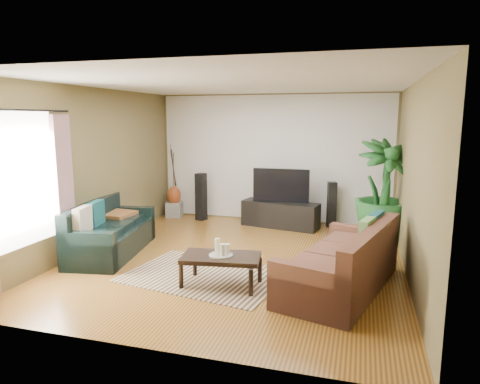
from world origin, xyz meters
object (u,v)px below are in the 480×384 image
(television, at_px, (281,185))
(side_table, at_px, (117,228))
(pedestal, at_px, (174,209))
(sofa_right, at_px, (340,257))
(speaker_right, at_px, (332,205))
(coffee_table, at_px, (221,270))
(sofa_left, at_px, (112,228))
(vase, at_px, (174,196))
(speaker_left, at_px, (201,197))
(tv_stand, at_px, (280,214))
(potted_plant, at_px, (383,191))

(television, xyz_separation_m, side_table, (-2.52, -2.02, -0.57))
(television, height_order, pedestal, television)
(sofa_right, bearing_deg, speaker_right, -158.10)
(coffee_table, bearing_deg, television, 78.64)
(sofa_left, relative_size, pedestal, 5.87)
(sofa_left, bearing_deg, vase, -6.66)
(sofa_right, relative_size, vase, 5.17)
(sofa_right, relative_size, side_table, 3.74)
(television, bearing_deg, pedestal, 174.53)
(sofa_right, distance_m, television, 3.26)
(coffee_table, xyz_separation_m, speaker_right, (1.18, 3.55, 0.26))
(sofa_left, bearing_deg, speaker_left, -21.68)
(coffee_table, xyz_separation_m, speaker_left, (-1.60, 3.41, 0.30))
(sofa_right, height_order, coffee_table, sofa_right)
(tv_stand, xyz_separation_m, pedestal, (-2.47, 0.26, -0.10))
(television, height_order, speaker_left, television)
(sofa_left, distance_m, tv_stand, 3.39)
(sofa_left, bearing_deg, speaker_right, -60.19)
(tv_stand, relative_size, speaker_right, 1.68)
(speaker_right, bearing_deg, potted_plant, -56.43)
(coffee_table, distance_m, television, 3.36)
(potted_plant, xyz_separation_m, pedestal, (-4.41, 0.77, -0.75))
(television, bearing_deg, vase, 174.53)
(coffee_table, relative_size, potted_plant, 0.56)
(speaker_left, bearing_deg, vase, -173.75)
(potted_plant, bearing_deg, television, 164.73)
(potted_plant, distance_m, vase, 4.49)
(tv_stand, distance_m, potted_plant, 2.11)
(sofa_left, xyz_separation_m, speaker_right, (3.33, 2.73, 0.04))
(pedestal, bearing_deg, side_table, -91.44)
(sofa_right, bearing_deg, coffee_table, -61.01)
(coffee_table, height_order, speaker_right, speaker_right)
(speaker_left, height_order, pedestal, speaker_left)
(tv_stand, relative_size, pedestal, 4.73)
(sofa_right, distance_m, potted_plant, 2.54)
(sofa_left, relative_size, speaker_right, 2.09)
(television, relative_size, speaker_left, 1.12)
(potted_plant, xyz_separation_m, vase, (-4.41, 0.77, -0.44))
(speaker_left, distance_m, speaker_right, 2.78)
(vase, distance_m, side_table, 2.27)
(side_table, bearing_deg, tv_stand, 38.43)
(coffee_table, distance_m, speaker_left, 3.78)
(coffee_table, distance_m, speaker_right, 3.75)
(sofa_right, height_order, television, television)
(speaker_left, distance_m, potted_plant, 3.79)
(sofa_left, height_order, vase, sofa_left)
(potted_plant, distance_m, side_table, 4.75)
(speaker_left, relative_size, side_table, 1.76)
(speaker_right, relative_size, potted_plant, 0.50)
(vase, bearing_deg, tv_stand, -5.93)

